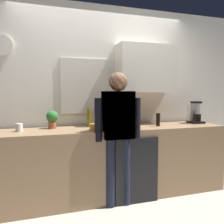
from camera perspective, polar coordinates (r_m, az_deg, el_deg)
ground_plane at (r=3.15m, az=1.40°, el=-21.02°), size 8.00×8.00×0.00m
kitchen_counter at (r=3.26m, az=-0.37°, el=-11.64°), size 3.14×0.64×0.91m
dishwasher_panel at (r=3.06m, az=5.90°, el=-13.66°), size 0.56×0.02×0.82m
back_wall_assembly at (r=3.54m, az=-1.25°, el=4.44°), size 4.74×0.42×2.60m
coffee_maker at (r=3.86m, az=18.89°, el=-0.30°), size 0.20×0.20×0.33m
bottle_dark_sauce at (r=3.38m, az=10.77°, el=-1.76°), size 0.06×0.06×0.18m
bottle_amber_beer at (r=3.28m, az=6.19°, el=-1.45°), size 0.06×0.06×0.23m
bottle_olive_oil at (r=3.24m, az=-5.40°, el=-1.33°), size 0.06×0.06×0.25m
cup_white_mug at (r=3.05m, az=-21.02°, el=-3.44°), size 0.08×0.08×0.10m
mixing_bowl at (r=2.94m, az=-3.19°, el=-3.58°), size 0.22×0.22×0.08m
potted_plant at (r=3.18m, az=-13.91°, el=-1.43°), size 0.15×0.15×0.23m
storage_canister at (r=3.25m, az=1.29°, el=-2.02°), size 0.14×0.14×0.17m
person_at_sink at (r=2.88m, az=1.43°, el=-3.71°), size 0.57×0.22×1.60m
person_guest at (r=2.88m, az=1.43°, el=-3.71°), size 0.57×0.22×1.60m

